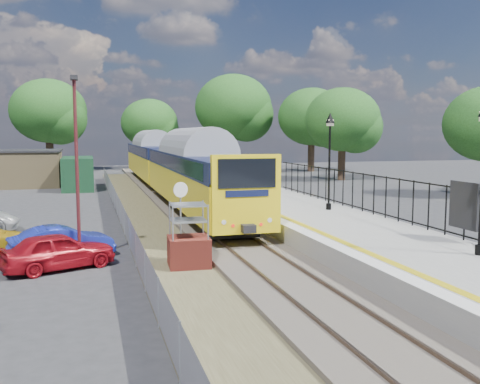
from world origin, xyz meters
name	(u,v)px	position (x,y,z in m)	size (l,w,h in m)	color
ground	(262,265)	(0.00, 0.00, 0.00)	(120.00, 120.00, 0.00)	#2D2D30
track_bed	(195,220)	(-0.47, 9.67, 0.09)	(5.90, 80.00, 0.29)	#473F38
platform	(292,214)	(4.20, 8.00, 0.45)	(5.00, 70.00, 0.90)	gray
platform_edge	(253,206)	(2.14, 8.00, 0.90)	(0.90, 70.00, 0.01)	silver
victorian_lamp_north	(330,138)	(5.30, 6.00, 4.30)	(0.44, 0.44, 4.60)	black
palisade_fence	(396,198)	(6.55, 2.24, 1.84)	(0.12, 26.00, 2.00)	black
wire_fence	(118,207)	(-4.20, 12.00, 0.60)	(0.06, 52.00, 1.20)	#999EA3
outbuilding	(24,169)	(-10.91, 31.21, 1.52)	(10.80, 10.10, 3.12)	#917C52
tree_line	(154,114)	(1.40, 42.00, 6.61)	(56.80, 43.80, 11.88)	#332319
train	(168,163)	(0.00, 22.36, 2.34)	(2.82, 40.83, 3.51)	yellow
brick_plinth	(189,237)	(-2.50, 0.38, 1.06)	(1.44, 1.44, 2.20)	maroon
speed_sign	(181,206)	(-2.50, 1.92, 1.89)	(0.55, 0.18, 2.78)	#999EA3
carpark_lamp	(77,156)	(-6.06, 2.19, 3.73)	(0.25, 0.50, 6.48)	#501A1D
car_red	(58,251)	(-6.73, 1.32, 0.63)	(1.49, 3.69, 1.26)	maroon
car_blue	(62,242)	(-6.69, 2.91, 0.60)	(1.27, 3.63, 1.20)	#1B29A6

